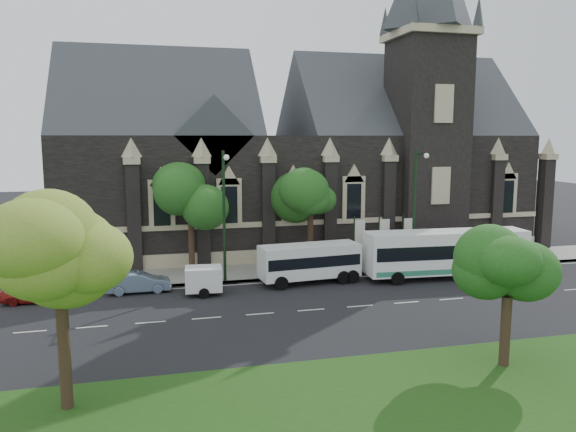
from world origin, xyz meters
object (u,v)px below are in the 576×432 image
object	(u,v)px
tree_park_east	(510,261)
box_trailer	(204,279)
tree_walk_left	(193,195)
banner_flag_center	(382,236)
banner_flag_right	(406,235)
tour_coach	(446,252)
street_lamp_near	(416,203)
sedan	(139,282)
tree_walk_right	(312,191)
shuttle_bus	(310,261)
tree_park_near	(65,235)
street_lamp_mid	(224,209)
car_far_red	(33,293)
banner_flag_left	(358,237)

from	to	relation	value
tree_park_east	box_trailer	world-z (taller)	tree_park_east
tree_park_east	tree_walk_left	bearing A→B (deg)	120.87
banner_flag_center	banner_flag_right	size ratio (longest dim) A/B	1.00
banner_flag_center	tour_coach	xyz separation A→B (m)	(3.01, -4.22, -0.55)
street_lamp_near	sedan	distance (m)	20.21
tree_walk_right	box_trailer	distance (m)	11.77
tree_park_east	tour_coach	xyz separation A→B (m)	(5.12, 14.10, -2.78)
tree_walk_left	tree_walk_right	bearing A→B (deg)	0.06
banner_flag_right	street_lamp_near	bearing A→B (deg)	-98.56
tour_coach	shuttle_bus	world-z (taller)	tour_coach
tree_park_near	street_lamp_mid	size ratio (longest dim) A/B	0.95
box_trailer	tree_walk_left	bearing A→B (deg)	95.10
tree_park_near	tree_walk_left	bearing A→B (deg)	72.95
street_lamp_near	tour_coach	size ratio (longest dim) A/B	0.77
tree_park_near	banner_flag_right	world-z (taller)	tree_park_near
tour_coach	banner_flag_right	bearing A→B (deg)	106.93
banner_flag_right	box_trailer	distance (m)	16.61
tour_coach	car_far_red	world-z (taller)	tour_coach
box_trailer	tree_walk_right	bearing A→B (deg)	38.07
tree_park_east	banner_flag_left	size ratio (longest dim) A/B	1.57
banner_flag_left	tour_coach	size ratio (longest dim) A/B	0.34
tree_park_near	banner_flag_right	bearing A→B (deg)	38.86
tree_walk_right	car_far_red	xyz separation A→B (m)	(-19.07, -5.23, -5.21)
street_lamp_near	street_lamp_mid	xyz separation A→B (m)	(-14.00, 0.00, 0.00)
banner_flag_right	sedan	xyz separation A→B (m)	(-19.98, -2.80, -1.72)
car_far_red	banner_flag_center	bearing A→B (deg)	-80.95
sedan	car_far_red	xyz separation A→B (m)	(-6.16, -0.72, -0.05)
sedan	car_far_red	size ratio (longest dim) A/B	1.12
banner_flag_right	car_far_red	world-z (taller)	banner_flag_right
banner_flag_right	tour_coach	bearing A→B (deg)	-76.50
banner_flag_center	car_far_red	distance (m)	24.46
banner_flag_left	car_far_red	size ratio (longest dim) A/B	1.12
sedan	street_lamp_near	bearing A→B (deg)	-89.31
tree_park_east	shuttle_bus	world-z (taller)	tree_park_east
banner_flag_left	sedan	bearing A→B (deg)	-170.06
tree_walk_left	street_lamp_mid	xyz separation A→B (m)	(1.80, -3.61, -0.62)
tree_walk_right	banner_flag_center	size ratio (longest dim) A/B	1.95
tree_walk_right	street_lamp_near	xyz separation A→B (m)	(6.79, -3.62, -0.71)
banner_flag_right	sedan	world-z (taller)	banner_flag_right
tree_walk_right	shuttle_bus	bearing A→B (deg)	-108.15
box_trailer	banner_flag_right	bearing A→B (deg)	19.14
tree_park_near	banner_flag_center	distance (m)	27.10
street_lamp_mid	car_far_red	bearing A→B (deg)	-172.27
tree_park_east	car_far_red	bearing A→B (deg)	146.10
banner_flag_right	tour_coach	xyz separation A→B (m)	(1.01, -4.22, -0.55)
tour_coach	shuttle_bus	bearing A→B (deg)	177.12
tree_park_east	tree_walk_right	xyz separation A→B (m)	(-2.96, 20.04, 1.20)
tree_walk_right	banner_flag_right	bearing A→B (deg)	-13.60
tree_walk_left	street_lamp_mid	distance (m)	4.08
tree_walk_left	sedan	world-z (taller)	tree_walk_left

